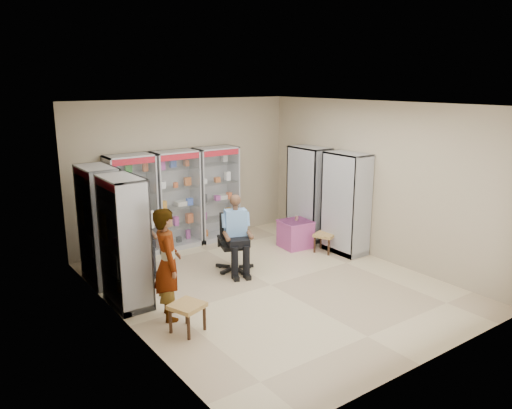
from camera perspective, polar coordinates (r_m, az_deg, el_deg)
floor at (r=8.53m, az=1.72°, el=-9.18°), size 6.00×6.00×0.00m
room_shell at (r=7.97m, az=1.83°, el=3.95°), size 5.02×6.02×3.01m
cabinet_back_left at (r=9.89m, az=-14.01°, el=-0.21°), size 0.90×0.50×2.00m
cabinet_back_mid at (r=10.26m, az=-9.09°, el=0.54°), size 0.90×0.50×2.00m
cabinet_back_right at (r=10.71m, az=-4.55°, el=1.24°), size 0.90×0.50×2.00m
cabinet_right_far at (r=10.76m, az=6.05°, el=1.27°), size 0.90×0.50×2.00m
cabinet_right_near at (r=9.99m, az=10.23°, el=0.13°), size 0.90×0.50×2.00m
cabinet_left_far at (r=8.74m, az=-17.37°, el=-2.30°), size 0.90×0.50×2.00m
cabinet_left_near at (r=7.75m, az=-14.75°, el=-4.20°), size 0.90×0.50×2.00m
wooden_chair at (r=9.30m, az=-13.55°, el=-4.50°), size 0.42×0.42×0.94m
seated_customer at (r=9.19m, az=-13.51°, el=-3.40°), size 0.44×0.60×1.34m
office_chair at (r=9.01m, az=-2.54°, el=-4.35°), size 0.73×0.73×1.04m
seated_shopkeeper at (r=8.93m, az=-2.37°, el=-3.56°), size 0.61×0.72×1.33m
pink_trunk at (r=10.33m, az=4.53°, el=-3.38°), size 0.64×0.62×0.56m
tea_glass at (r=10.27m, az=4.66°, el=-1.55°), size 0.07×0.07×0.10m
woven_stool_a at (r=10.13m, az=7.88°, el=-4.34°), size 0.50×0.50×0.38m
woven_stool_b at (r=7.06m, az=-7.83°, el=-12.69°), size 0.53×0.53×0.41m
standing_man at (r=7.25m, az=-10.06°, el=-6.71°), size 0.55×0.69×1.64m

